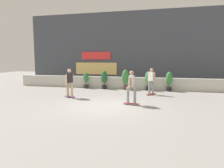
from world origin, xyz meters
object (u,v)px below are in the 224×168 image
Objects in this scene: potted_plant_2 at (125,78)px; skater_far_left at (70,82)px; potted_plant_3 at (148,80)px; skater_far_right at (131,86)px; potted_plant_1 at (104,79)px; skater_foreground at (151,80)px; potted_plant_0 at (86,80)px; potted_plant_4 at (169,80)px.

potted_plant_2 is 4.73m from skater_far_left.
potted_plant_2 reaches higher than potted_plant_3.
potted_plant_3 is at bearing 84.76° from skater_far_right.
skater_foreground is (3.64, -1.80, 0.15)m from potted_plant_1.
skater_foreground is at bearing -19.34° from potted_plant_0.
potted_plant_3 is 0.82× the size of skater_far_left.
potted_plant_1 is 0.82× the size of skater_far_left.
skater_foreground reaches higher than potted_plant_0.
potted_plant_2 reaches higher than potted_plant_1.
skater_far_right is at bearing -95.24° from potted_plant_3.
skater_far_left is (-4.59, -2.16, 0.00)m from skater_foreground.
skater_far_left reaches higher than potted_plant_1.
potted_plant_2 reaches higher than potted_plant_4.
skater_far_right and skater_far_left have the same top height.
skater_foreground reaches higher than potted_plant_1.
skater_foreground is 3.28m from skater_far_right.
skater_far_left is (-2.59, -3.95, 0.07)m from potted_plant_2.
potted_plant_2 is 1.67m from potted_plant_3.
potted_plant_1 and potted_plant_4 have the same top height.
potted_plant_4 is 0.82× the size of skater_far_left.
potted_plant_4 is at bearing 0.00° from potted_plant_1.
potted_plant_0 is at bearing 97.61° from skater_far_left.
potted_plant_4 reaches higher than potted_plant_3.
potted_plant_0 is 0.90× the size of potted_plant_1.
potted_plant_0 is at bearing 180.00° from potted_plant_3.
potted_plant_1 is at bearing 180.00° from potted_plant_3.
potted_plant_0 is 0.74× the size of skater_far_left.
potted_plant_0 is 3.13m from potted_plant_2.
potted_plant_4 is (1.46, 0.00, 0.00)m from potted_plant_3.
potted_plant_1 is 1.00× the size of potted_plant_3.
potted_plant_4 is at bearing 0.00° from potted_plant_2.
potted_plant_3 is at bearing 180.00° from potted_plant_4.
skater_far_right is (4.34, -4.98, 0.26)m from potted_plant_0.
skater_far_left is at bearing -103.59° from potted_plant_1.
skater_foreground is 5.07m from skater_far_left.
skater_foreground and skater_far_right have the same top height.
skater_far_left reaches higher than potted_plant_4.
potted_plant_1 is at bearing 180.00° from potted_plant_4.
potted_plant_3 is (1.67, 0.00, -0.08)m from potted_plant_2.
potted_plant_0 is 0.90× the size of potted_plant_3.
potted_plant_1 is 3.31m from potted_plant_3.
skater_foreground is (2.00, -1.80, 0.07)m from potted_plant_2.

